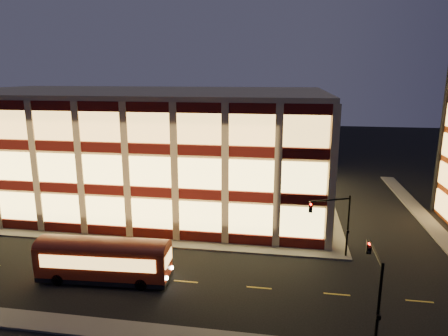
# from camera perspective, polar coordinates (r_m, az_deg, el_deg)

# --- Properties ---
(ground) EXTENTS (200.00, 200.00, 0.00)m
(ground) POSITION_cam_1_polar(r_m,az_deg,el_deg) (42.44, -16.73, -10.29)
(ground) COLOR black
(ground) RESTS_ON ground
(sidewalk_office_south) EXTENTS (54.00, 2.00, 0.15)m
(sidewalk_office_south) POSITION_cam_1_polar(r_m,az_deg,el_deg) (44.56, -19.69, -9.26)
(sidewalk_office_south) COLOR #514F4C
(sidewalk_office_south) RESTS_ON ground
(sidewalk_office_east) EXTENTS (2.00, 30.00, 0.15)m
(sidewalk_office_east) POSITION_cam_1_polar(r_m,az_deg,el_deg) (54.55, 14.31, -4.75)
(sidewalk_office_east) COLOR #514F4C
(sidewalk_office_east) RESTS_ON ground
(sidewalk_tower_west) EXTENTS (2.00, 30.00, 0.15)m
(sidewalk_tower_west) POSITION_cam_1_polar(r_m,az_deg,el_deg) (56.64, 25.50, -4.99)
(sidewalk_tower_west) COLOR #514F4C
(sidewalk_tower_west) RESTS_ON ground
(sidewalk_near) EXTENTS (100.00, 2.00, 0.15)m
(sidewalk_near) POSITION_cam_1_polar(r_m,az_deg,el_deg) (32.63, -27.20, -18.69)
(sidewalk_near) COLOR #514F4C
(sidewalk_near) RESTS_ON ground
(office_building) EXTENTS (50.45, 30.45, 14.50)m
(office_building) POSITION_cam_1_polar(r_m,az_deg,el_deg) (56.46, -12.45, 3.46)
(office_building) COLOR tan
(office_building) RESTS_ON ground
(traffic_signal_far) EXTENTS (3.79, 1.87, 6.00)m
(traffic_signal_far) POSITION_cam_1_polar(r_m,az_deg,el_deg) (37.38, 15.52, -6.69)
(traffic_signal_far) COLOR black
(traffic_signal_far) RESTS_ON ground
(traffic_signal_near) EXTENTS (0.32, 4.45, 6.00)m
(traffic_signal_near) POSITION_cam_1_polar(r_m,az_deg,el_deg) (27.35, 20.76, -14.70)
(traffic_signal_near) COLOR black
(traffic_signal_near) RESTS_ON ground
(trolley_bus) EXTENTS (10.86, 3.32, 3.64)m
(trolley_bus) POSITION_cam_1_polar(r_m,az_deg,el_deg) (34.68, -16.80, -12.14)
(trolley_bus) COLOR maroon
(trolley_bus) RESTS_ON ground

